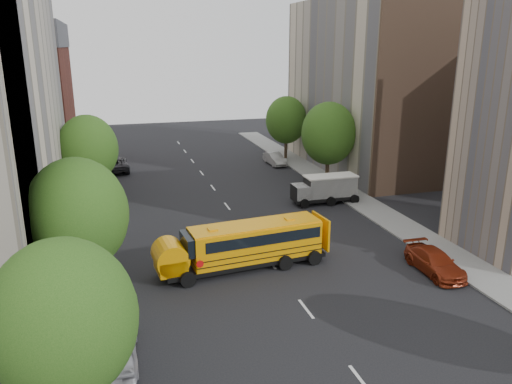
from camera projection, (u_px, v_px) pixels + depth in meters
name	position (u px, v px, depth m)	size (l,w,h in m)	color
ground	(261.00, 251.00, 33.35)	(120.00, 120.00, 0.00)	black
sidewalk_left	(83.00, 241.00, 34.82)	(3.00, 80.00, 0.12)	slate
sidewalk_right	(377.00, 211.00, 41.04)	(3.00, 80.00, 0.12)	slate
lane_markings	(227.00, 206.00, 42.55)	(0.15, 64.00, 0.01)	silver
building_left_redbrick	(20.00, 112.00, 52.40)	(10.00, 15.00, 13.00)	maroon
building_right_far	(366.00, 86.00, 54.07)	(10.00, 22.00, 18.00)	beige
building_right_sidewall	(427.00, 95.00, 43.95)	(10.10, 0.30, 18.00)	brown
street_tree_0	(64.00, 320.00, 16.18)	(4.80, 4.80, 7.41)	#38281C
street_tree_1	(77.00, 215.00, 25.29)	(5.12, 5.12, 7.90)	#38281C
street_tree_2	(88.00, 149.00, 41.89)	(4.99, 4.99, 7.71)	#38281C
street_tree_4	(329.00, 133.00, 47.77)	(5.25, 5.25, 8.10)	#38281C
street_tree_5	(286.00, 120.00, 58.92)	(4.86, 4.86, 7.51)	#38281C
school_bus	(243.00, 244.00, 30.37)	(10.28, 3.29, 2.85)	black
safari_truck	(325.00, 188.00, 43.19)	(5.68, 2.19, 2.42)	black
parked_car_0	(115.00, 347.00, 21.31)	(1.89, 4.70, 1.60)	#ADACB3
parked_car_1	(110.00, 214.00, 38.21)	(1.64, 4.71, 1.55)	silver
parked_car_2	(116.00, 164.00, 54.33)	(2.56, 5.56, 1.55)	black
parked_car_3	(435.00, 262.00, 29.98)	(1.91, 4.70, 1.37)	maroon
parked_car_4	(322.00, 190.00, 44.84)	(1.72, 4.27, 1.45)	#323358
parked_car_5	(275.00, 159.00, 57.19)	(1.47, 4.20, 1.38)	gray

